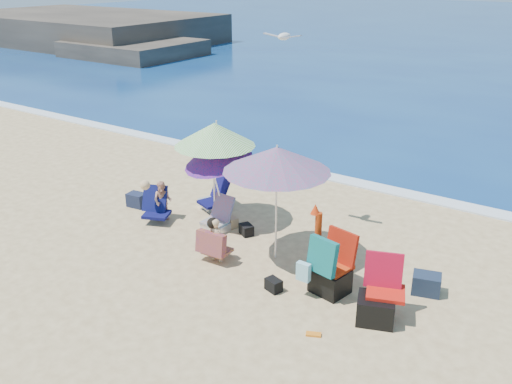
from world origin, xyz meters
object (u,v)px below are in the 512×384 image
Objects in this scene: furled_umbrella at (317,243)px; person_center at (214,241)px; umbrella_blue at (216,153)px; chair_rainbow at (218,221)px; umbrella_striped at (215,135)px; camp_chair_left at (378,302)px; umbrella_turquoise at (277,159)px; chair_navy at (214,199)px; person_left at (160,201)px; seagull at (284,36)px; camp_chair_right at (329,272)px.

furled_umbrella reaches higher than person_center.
chair_rainbow is at bearing -54.13° from umbrella_blue.
furled_umbrella is (2.97, -1.10, -1.09)m from umbrella_striped.
camp_chair_left is at bearing -18.41° from umbrella_striped.
umbrella_turquoise is at bearing 156.58° from furled_umbrella.
umbrella_blue is (0.10, -0.10, -0.34)m from umbrella_striped.
person_left is (-0.52, -1.15, 0.25)m from chair_navy.
umbrella_blue reaches higher than furled_umbrella.
furled_umbrella is 3.88m from seagull.
umbrella_striped is 3.76m from camp_chair_right.
umbrella_turquoise is 3.28m from person_left.
camp_chair_left is at bearing -17.63° from umbrella_blue.
seagull is at bearing 83.97° from person_center.
chair_rainbow is at bearing 13.43° from person_left.
umbrella_blue reaches higher than person_center.
umbrella_turquoise reaches higher than chair_navy.
umbrella_striped is 2.62× the size of chair_navy.
person_left is at bearing 172.76° from furled_umbrella.
umbrella_blue reaches higher than person_left.
person_center is (0.92, -1.28, -1.17)m from umbrella_blue.
umbrella_turquoise is 2.61× the size of chair_navy.
person_left is at bearing -156.56° from umbrella_blue.
furled_umbrella is 1.80× the size of chair_navy.
camp_chair_right is 4.32m from person_left.
umbrella_blue is at bearing 161.62° from camp_chair_right.
person_center is (0.78, -1.09, 0.23)m from chair_rainbow.
umbrella_striped reaches higher than person_center.
umbrella_blue is at bearing 23.44° from person_left.
camp_chair_left is 5.04m from seagull.
camp_chair_right reaches higher than chair_rainbow.
umbrella_turquoise is 2.12m from camp_chair_right.
camp_chair_left is (4.10, -1.30, -1.28)m from umbrella_blue.
chair_rainbow is 0.71× the size of person_left.
camp_chair_left reaches higher than person_left.
person_center is (-3.19, 0.03, 0.11)m from camp_chair_left.
camp_chair_right is (-0.97, 0.26, 0.09)m from camp_chair_left.
camp_chair_right is at bearing -19.36° from umbrella_striped.
camp_chair_left is (4.21, -1.40, -1.62)m from umbrella_striped.
camp_chair_left is at bearing -15.18° from camp_chair_right.
seagull is (-2.01, 1.73, 3.46)m from camp_chair_right.
chair_navy is (-0.53, 0.55, -1.73)m from umbrella_striped.
camp_chair_left is (3.97, -1.11, 0.12)m from chair_rainbow.
person_center is 0.90× the size of person_left.
person_left is (-4.29, 0.54, 0.05)m from camp_chair_right.
person_left is (-2.92, 0.04, -1.50)m from umbrella_turquoise.
camp_chair_right reaches higher than chair_navy.
camp_chair_right is at bearing -24.17° from chair_navy.
chair_navy is at bearing -178.79° from seagull.
chair_navy is at bearing 155.83° from camp_chair_right.
seagull is (1.75, 0.04, 3.66)m from chair_navy.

